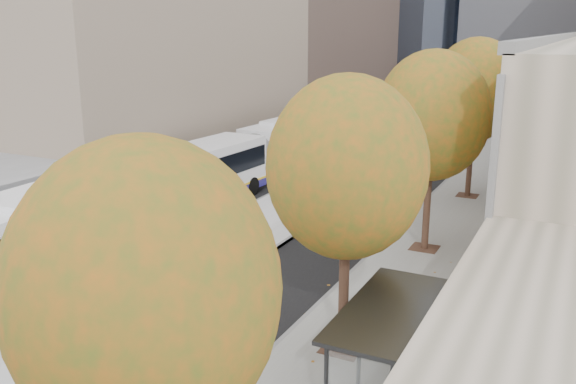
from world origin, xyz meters
The scene contains 9 objects.
bus_platform centered at (-3.88, 35.00, 0.07)m, with size 4.25×150.00×0.15m, color #B3B3B3.
sidewalk centered at (4.12, 35.00, 0.04)m, with size 4.75×150.00×0.08m, color gray.
bus_shelter centered at (5.69, 10.96, 2.19)m, with size 1.90×4.40×2.53m.
tree_b centered at (3.60, 5.00, 5.04)m, with size 4.00×4.00×6.97m.
tree_c centered at (3.60, 13.00, 5.25)m, with size 4.20×4.20×7.28m.
tree_d centered at (3.60, 22.00, 5.47)m, with size 4.40×4.40×7.60m.
tree_e centered at (3.60, 31.00, 5.69)m, with size 4.60×4.60×7.92m.
bus_far centered at (-7.89, 29.51, 1.68)m, with size 3.59×18.54×3.07m.
distant_car centered at (-7.61, 41.10, 0.66)m, with size 1.55×3.85×1.31m, color silver.
Camera 1 is at (9.10, -1.34, 8.72)m, focal length 38.00 mm.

